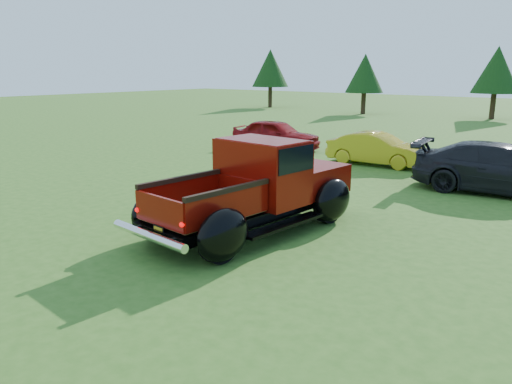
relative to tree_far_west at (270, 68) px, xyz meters
The scene contains 8 objects.
ground 37.37m from the tree_far_west, 53.75° to the right, with size 120.00×120.00×0.00m, color #305A19.
tree_far_west is the anchor object (origin of this frame).
tree_west 10.06m from the tree_far_west, ahead, with size 2.94×2.94×4.60m.
tree_mid_left 19.03m from the tree_far_west, ahead, with size 3.20×3.20×5.00m.
pickup_truck 36.15m from the tree_far_west, 52.73° to the right, with size 2.81×5.43×1.96m.
show_car_red 25.28m from the tree_far_west, 51.89° to the right, with size 1.56×3.88×1.32m, color maroon.
show_car_yellow 28.95m from the tree_far_west, 44.62° to the right, with size 1.25×3.60×1.19m, color gold.
show_car_grey 33.54m from the tree_far_west, 41.13° to the right, with size 1.98×4.86×1.41m, color black.
Camera 1 is at (6.47, -7.07, 3.42)m, focal length 35.00 mm.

